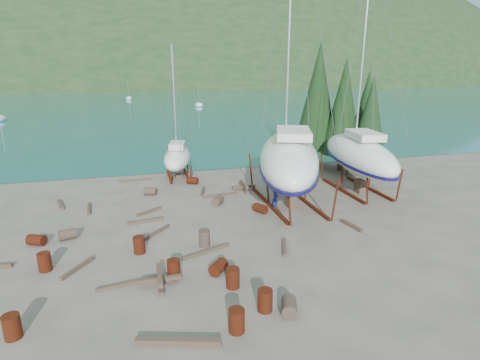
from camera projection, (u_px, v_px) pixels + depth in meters
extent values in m
plane|color=#564C44|center=(243.00, 239.00, 20.46)|extent=(600.00, 600.00, 0.00)
plane|color=#187178|center=(144.00, 82.00, 312.72)|extent=(700.00, 700.00, 0.00)
ellipsoid|color=black|center=(144.00, 82.00, 317.36)|extent=(800.00, 360.00, 110.00)
cube|color=beige|center=(21.00, 86.00, 181.40)|extent=(6.00, 5.00, 4.00)
cube|color=#A54C2D|center=(20.00, 80.00, 180.62)|extent=(6.60, 5.60, 1.60)
cube|color=beige|center=(107.00, 85.00, 191.26)|extent=(6.00, 5.00, 4.00)
cube|color=#A54C2D|center=(107.00, 79.00, 190.47)|extent=(6.60, 5.60, 1.60)
cube|color=beige|center=(204.00, 84.00, 203.58)|extent=(6.00, 5.00, 4.00)
cube|color=#A54C2D|center=(204.00, 79.00, 202.79)|extent=(6.60, 5.60, 1.60)
cylinder|color=black|center=(339.00, 162.00, 34.45)|extent=(0.36, 0.36, 1.60)
cone|color=black|center=(343.00, 107.00, 33.05)|extent=(3.60, 3.60, 8.40)
cylinder|color=black|center=(366.00, 167.00, 33.00)|extent=(0.36, 0.36, 1.36)
cone|color=black|center=(371.00, 119.00, 31.81)|extent=(3.06, 3.06, 7.14)
cylinder|color=black|center=(315.00, 157.00, 35.90)|extent=(0.36, 0.36, 1.84)
cone|color=black|center=(318.00, 96.00, 34.29)|extent=(4.14, 4.14, 9.66)
cylinder|color=black|center=(362.00, 158.00, 36.14)|extent=(0.36, 0.36, 1.44)
cone|color=black|center=(366.00, 111.00, 34.88)|extent=(3.24, 3.24, 7.56)
ellipsoid|color=white|center=(199.00, 105.00, 97.04)|extent=(2.00, 5.00, 1.40)
cylinder|color=silver|center=(198.00, 94.00, 96.24)|extent=(0.08, 0.08, 5.00)
ellipsoid|color=white|center=(129.00, 98.00, 120.44)|extent=(2.00, 5.00, 1.40)
cylinder|color=silver|center=(128.00, 89.00, 119.64)|extent=(0.08, 0.08, 5.00)
ellipsoid|color=white|center=(289.00, 158.00, 24.98)|extent=(8.05, 13.52, 3.03)
cube|color=#0F0D42|center=(292.00, 176.00, 24.68)|extent=(1.04, 2.28, 1.00)
cube|color=silver|center=(293.00, 133.00, 23.88)|extent=(3.30, 4.38, 0.50)
cylinder|color=silver|center=(290.00, 6.00, 22.95)|extent=(0.14, 0.14, 15.61)
cube|color=#612310|center=(269.00, 204.00, 25.54)|extent=(0.18, 7.15, 0.20)
cube|color=#612310|center=(305.00, 201.00, 26.19)|extent=(0.18, 7.15, 0.20)
cube|color=brown|center=(291.00, 198.00, 25.12)|extent=(0.50, 0.80, 1.23)
ellipsoid|color=white|center=(358.00, 154.00, 28.01)|extent=(5.04, 11.49, 2.63)
cube|color=#0F0D42|center=(362.00, 167.00, 27.74)|extent=(0.58, 2.01, 1.00)
cube|color=silver|center=(365.00, 135.00, 27.06)|extent=(2.31, 3.58, 0.50)
cylinder|color=silver|center=(364.00, 40.00, 26.27)|extent=(0.14, 0.14, 13.33)
cube|color=#612310|center=(342.00, 190.00, 28.50)|extent=(0.18, 6.11, 0.20)
cube|color=#612310|center=(368.00, 188.00, 29.06)|extent=(0.18, 6.11, 0.20)
cube|color=brown|center=(360.00, 186.00, 28.15)|extent=(0.50, 0.80, 1.01)
ellipsoid|color=white|center=(177.00, 158.00, 31.80)|extent=(3.43, 7.10, 1.75)
cube|color=#0F0D42|center=(178.00, 163.00, 31.60)|extent=(0.48, 1.25, 1.00)
cube|color=silver|center=(177.00, 145.00, 31.17)|extent=(1.55, 2.24, 0.50)
cylinder|color=silver|center=(174.00, 97.00, 30.70)|extent=(0.14, 0.14, 8.18)
cube|color=#612310|center=(170.00, 177.00, 32.08)|extent=(0.18, 3.75, 0.20)
cube|color=#612310|center=(187.00, 176.00, 32.45)|extent=(0.18, 3.75, 0.20)
cube|color=brown|center=(179.00, 176.00, 31.92)|extent=(0.50, 0.80, 0.38)
imported|color=navy|center=(275.00, 198.00, 24.49)|extent=(0.64, 0.72, 1.66)
cylinder|color=#612310|center=(12.00, 327.00, 12.77)|extent=(0.58, 0.58, 0.88)
cylinder|color=#2D2823|center=(289.00, 306.00, 14.12)|extent=(0.85, 1.03, 0.58)
cylinder|color=#612310|center=(37.00, 240.00, 19.68)|extent=(1.04, 0.89, 0.58)
cylinder|color=#612310|center=(237.00, 321.00, 13.09)|extent=(0.58, 0.58, 0.88)
cylinder|color=#612310|center=(192.00, 180.00, 30.38)|extent=(1.04, 0.90, 0.58)
cylinder|color=#2D2823|center=(204.00, 238.00, 19.53)|extent=(0.58, 0.58, 0.88)
cylinder|color=#612310|center=(260.00, 208.00, 24.21)|extent=(0.95, 1.05, 0.58)
cylinder|color=#612310|center=(265.00, 300.00, 14.25)|extent=(0.58, 0.58, 0.88)
cylinder|color=#612310|center=(45.00, 262.00, 17.11)|extent=(0.58, 0.58, 0.88)
cylinder|color=#2D2823|center=(150.00, 191.00, 27.67)|extent=(1.00, 0.79, 0.58)
cylinder|color=#612310|center=(233.00, 278.00, 15.79)|extent=(0.58, 0.58, 0.88)
cylinder|color=#2D2823|center=(218.00, 200.00, 25.75)|extent=(0.99, 1.05, 0.58)
cylinder|color=#612310|center=(218.00, 267.00, 16.94)|extent=(1.01, 1.05, 0.58)
cylinder|color=#612310|center=(174.00, 269.00, 16.49)|extent=(0.58, 0.58, 0.88)
cylinder|color=#612310|center=(139.00, 245.00, 18.79)|extent=(0.58, 0.58, 0.88)
cylinder|color=#2D2823|center=(67.00, 234.00, 20.36)|extent=(1.01, 0.82, 0.58)
cube|color=brown|center=(136.00, 180.00, 31.25)|extent=(2.72, 0.41, 0.14)
cube|color=brown|center=(352.00, 225.00, 22.01)|extent=(0.47, 1.79, 0.19)
cube|color=brown|center=(60.00, 204.00, 25.51)|extent=(0.77, 1.96, 0.19)
cube|color=brown|center=(129.00, 283.00, 16.07)|extent=(2.75, 0.57, 0.15)
cube|color=brown|center=(149.00, 211.00, 24.26)|extent=(1.62, 1.22, 0.17)
cube|color=brown|center=(207.00, 251.00, 18.89)|extent=(2.62, 1.14, 0.16)
cube|color=brown|center=(203.00, 191.00, 28.23)|extent=(0.73, 1.95, 0.19)
cube|color=brown|center=(285.00, 247.00, 19.31)|extent=(0.83, 1.84, 0.17)
cube|color=brown|center=(146.00, 221.00, 22.72)|extent=(2.15, 0.54, 0.19)
cube|color=brown|center=(177.00, 178.00, 31.87)|extent=(1.74, 1.53, 0.15)
cube|color=brown|center=(221.00, 195.00, 27.46)|extent=(2.71, 0.52, 0.16)
cube|color=brown|center=(153.00, 234.00, 20.89)|extent=(2.00, 2.22, 0.15)
cube|color=brown|center=(78.00, 268.00, 17.30)|extent=(1.29, 1.82, 0.17)
cube|color=brown|center=(178.00, 342.00, 12.52)|extent=(2.85, 1.04, 0.23)
cube|color=brown|center=(89.00, 209.00, 24.75)|extent=(0.40, 2.22, 0.16)
cube|color=brown|center=(160.00, 283.00, 16.01)|extent=(0.20, 1.80, 0.20)
cube|color=brown|center=(160.00, 279.00, 15.95)|extent=(1.80, 0.20, 0.20)
cube|color=brown|center=(160.00, 275.00, 15.90)|extent=(0.20, 1.80, 0.20)
cube|color=brown|center=(244.00, 189.00, 28.75)|extent=(0.20, 1.80, 0.20)
cube|color=brown|center=(244.00, 187.00, 28.69)|extent=(1.80, 0.20, 0.20)
cube|color=brown|center=(244.00, 184.00, 28.63)|extent=(0.20, 1.80, 0.20)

